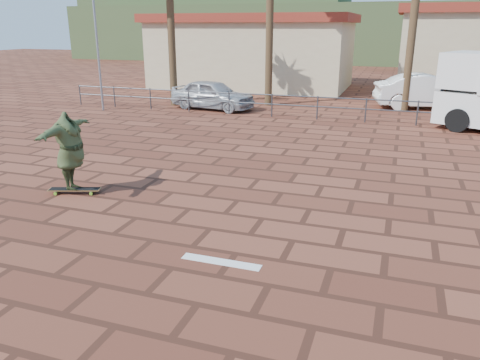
% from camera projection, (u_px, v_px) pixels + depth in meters
% --- Properties ---
extents(ground, '(120.00, 120.00, 0.00)m').
position_uv_depth(ground, '(210.00, 229.00, 9.23)').
color(ground, brown).
rests_on(ground, ground).
extents(paint_stripe, '(1.40, 0.22, 0.01)m').
position_uv_depth(paint_stripe, '(221.00, 262.00, 7.93)').
color(paint_stripe, white).
rests_on(paint_stripe, ground).
extents(guardrail, '(24.06, 0.06, 1.00)m').
position_uv_depth(guardrail, '(318.00, 104.00, 19.79)').
color(guardrail, '#47494F').
rests_on(guardrail, ground).
extents(flagpole, '(1.30, 0.10, 8.00)m').
position_uv_depth(flagpole, '(96.00, 6.00, 20.69)').
color(flagpole, gray).
rests_on(flagpole, ground).
extents(building_west, '(12.60, 7.60, 4.50)m').
position_uv_depth(building_west, '(253.00, 51.00, 30.12)').
color(building_west, beige).
rests_on(building_west, ground).
extents(hill_front, '(70.00, 18.00, 6.00)m').
position_uv_depth(hill_front, '(377.00, 33.00, 53.20)').
color(hill_front, '#384C28').
rests_on(hill_front, ground).
extents(hill_back, '(35.00, 14.00, 8.00)m').
position_uv_depth(hill_back, '(216.00, 24.00, 65.04)').
color(hill_back, '#384C28').
rests_on(hill_back, ground).
extents(longboard, '(1.24, 0.65, 0.12)m').
position_uv_depth(longboard, '(75.00, 190.00, 11.15)').
color(longboard, olive).
rests_on(longboard, ground).
extents(skateboarder, '(1.02, 2.35, 1.85)m').
position_uv_depth(skateboarder, '(70.00, 151.00, 10.85)').
color(skateboarder, '#394625').
rests_on(skateboarder, longboard).
extents(car_silver, '(4.30, 2.31, 1.39)m').
position_uv_depth(car_silver, '(213.00, 94.00, 22.29)').
color(car_silver, '#A5A9AC').
rests_on(car_silver, ground).
extents(car_white, '(5.22, 2.77, 1.64)m').
position_uv_depth(car_white, '(428.00, 91.00, 22.40)').
color(car_white, white).
rests_on(car_white, ground).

